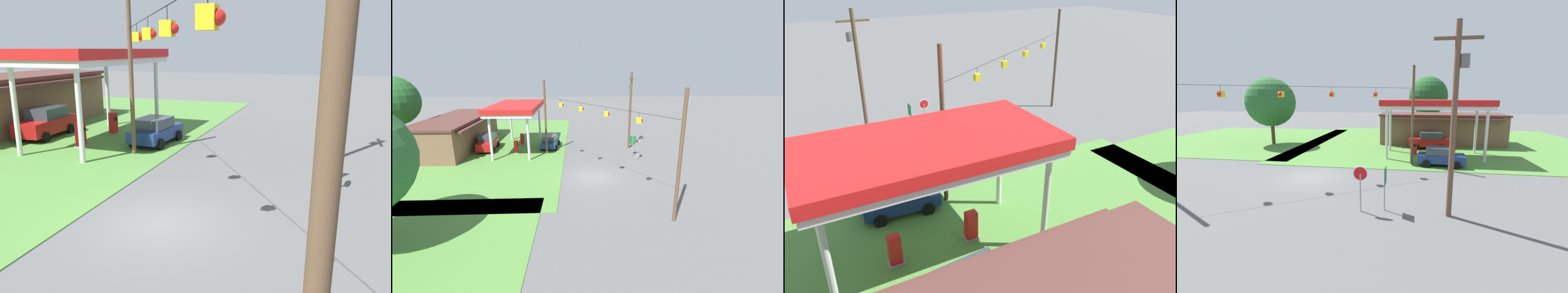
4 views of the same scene
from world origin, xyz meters
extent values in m
plane|color=#565656|center=(0.00, 0.00, 0.00)|extent=(160.00, 160.00, 0.00)
cube|color=#4C7F38|center=(11.69, 16.86, 0.02)|extent=(36.00, 28.00, 0.04)
cube|color=silver|center=(9.69, 8.69, 5.00)|extent=(10.34, 5.25, 0.35)
cube|color=red|center=(9.69, 8.69, 5.45)|extent=(10.54, 5.45, 0.55)
cylinder|color=silver|center=(5.12, 6.66, 2.41)|extent=(0.28, 0.28, 4.83)
cylinder|color=silver|center=(14.26, 6.66, 2.41)|extent=(0.28, 0.28, 4.83)
cylinder|color=silver|center=(5.12, 10.71, 2.41)|extent=(0.28, 0.28, 4.83)
cylinder|color=silver|center=(14.26, 10.71, 2.41)|extent=(0.28, 0.28, 4.83)
cube|color=brown|center=(11.20, 16.86, 1.82)|extent=(15.27, 5.62, 3.63)
cube|color=#512D28|center=(11.20, 16.86, 3.75)|extent=(15.57, 5.92, 0.24)
cube|color=#512D28|center=(11.20, 13.70, 3.38)|extent=(13.74, 0.70, 0.20)
cube|color=gray|center=(7.84, 8.69, 0.06)|extent=(0.71, 0.56, 0.12)
cube|color=red|center=(7.84, 8.69, 0.83)|extent=(0.55, 0.40, 1.42)
cube|color=black|center=(7.84, 8.47, 1.11)|extent=(0.39, 0.03, 0.24)
cube|color=gray|center=(11.54, 8.69, 0.06)|extent=(0.71, 0.56, 0.12)
cube|color=red|center=(11.54, 8.69, 0.83)|extent=(0.55, 0.40, 1.42)
cube|color=black|center=(11.54, 8.47, 1.11)|extent=(0.39, 0.03, 0.24)
cube|color=navy|center=(10.13, 4.84, 0.69)|extent=(4.13, 2.08, 0.71)
cube|color=#333D47|center=(9.89, 4.85, 1.36)|extent=(2.31, 1.83, 0.63)
cylinder|color=black|center=(11.43, 5.71, 0.34)|extent=(0.69, 0.26, 0.68)
cylinder|color=black|center=(11.32, 3.82, 0.34)|extent=(0.69, 0.26, 0.68)
cylinder|color=black|center=(8.94, 5.85, 0.34)|extent=(0.69, 0.26, 0.68)
cylinder|color=black|center=(8.83, 3.97, 0.34)|extent=(0.69, 0.26, 0.68)
cube|color=#AD1414|center=(9.44, 12.53, 0.80)|extent=(4.63, 2.21, 0.92)
cube|color=#333D47|center=(9.71, 12.56, 1.62)|extent=(2.60, 1.90, 0.71)
cylinder|color=black|center=(8.12, 11.48, 0.34)|extent=(0.70, 0.27, 0.68)
cylinder|color=black|center=(7.97, 13.36, 0.34)|extent=(0.70, 0.27, 0.68)
cylinder|color=black|center=(10.90, 11.70, 0.34)|extent=(0.70, 0.27, 0.68)
cylinder|color=black|center=(10.75, 13.59, 0.34)|extent=(0.70, 0.27, 0.68)
cylinder|color=#99999E|center=(4.90, -5.37, 1.05)|extent=(0.08, 0.08, 2.10)
cylinder|color=white|center=(4.90, -5.37, 2.10)|extent=(0.80, 0.03, 0.80)
cylinder|color=red|center=(4.90, -5.37, 2.10)|extent=(0.70, 0.03, 0.70)
cylinder|color=gray|center=(6.15, -5.07, 1.20)|extent=(0.07, 0.07, 2.40)
cube|color=#146B33|center=(6.20, -5.07, 1.95)|extent=(0.04, 0.70, 0.90)
cylinder|color=brown|center=(9.49, -5.25, 4.74)|extent=(0.28, 0.28, 9.47)
cylinder|color=#59595B|center=(9.84, -5.25, 7.67)|extent=(0.44, 0.44, 0.60)
cylinder|color=brown|center=(-7.55, -5.00, 4.34)|extent=(0.24, 0.24, 8.67)
cylinder|color=brown|center=(7.55, 5.00, 4.34)|extent=(0.24, 0.24, 8.67)
cylinder|color=black|center=(0.00, 0.00, 6.76)|extent=(15.11, 10.02, 0.02)
cube|color=yellow|center=(-4.53, -3.00, 6.21)|extent=(0.32, 0.32, 0.40)
sphere|color=red|center=(-4.53, -3.17, 6.21)|extent=(0.28, 0.28, 0.28)
cylinder|color=black|center=(-1.51, -1.00, 6.59)|extent=(0.02, 0.02, 0.35)
cube|color=yellow|center=(-1.51, -1.00, 6.21)|extent=(0.32, 0.32, 0.40)
sphere|color=red|center=(-1.51, -1.17, 6.21)|extent=(0.28, 0.28, 0.28)
cylinder|color=black|center=(1.51, 1.00, 6.59)|extent=(0.02, 0.02, 0.35)
cube|color=yellow|center=(1.51, 1.00, 6.21)|extent=(0.32, 0.32, 0.40)
sphere|color=red|center=(1.51, 0.83, 6.21)|extent=(0.28, 0.28, 0.28)
cylinder|color=black|center=(4.53, 3.00, 6.59)|extent=(0.02, 0.02, 0.35)
cube|color=yellow|center=(4.53, 3.00, 6.21)|extent=(0.32, 0.32, 0.40)
sphere|color=red|center=(4.53, 2.83, 6.21)|extent=(0.28, 0.28, 0.28)
camera|label=1|loc=(-10.77, -4.94, 5.72)|focal=35.00mm
camera|label=2|loc=(-22.62, 1.39, 9.59)|focal=24.00mm
camera|label=3|loc=(14.36, 21.89, 11.94)|focal=35.00mm
camera|label=4|loc=(7.50, -18.25, 6.07)|focal=24.00mm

